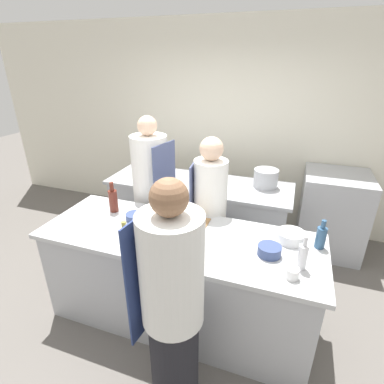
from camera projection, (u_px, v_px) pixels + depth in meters
name	position (u px, v px, depth m)	size (l,w,h in m)	color
ground_plane	(180.00, 315.00, 2.93)	(16.00, 16.00, 0.00)	#605B56
wall_back	(234.00, 128.00, 4.19)	(8.00, 0.06, 2.80)	silver
prep_counter	(179.00, 277.00, 2.74)	(2.41, 0.86, 0.92)	#A8AAAF
pass_counter	(198.00, 215.00, 3.82)	(2.23, 0.74, 0.92)	#A8AAAF
oven_range	(332.00, 213.00, 3.76)	(0.76, 0.75, 1.03)	#A8AAAF
chef_at_prep_near	(172.00, 309.00, 1.86)	(0.42, 0.40, 1.75)	black
chef_at_stove	(152.00, 196.00, 3.34)	(0.43, 0.42, 1.77)	black
chef_at_pass_far	(209.00, 217.00, 3.01)	(0.35, 0.34, 1.65)	black
bottle_olive_oil	(321.00, 237.00, 2.34)	(0.08, 0.08, 0.24)	#2D5175
bottle_vinegar	(193.00, 241.00, 2.26)	(0.09, 0.09, 0.28)	black
bottle_wine	(303.00, 256.00, 2.10)	(0.07, 0.07, 0.27)	silver
bottle_cooking_oil	(125.00, 238.00, 2.33)	(0.08, 0.08, 0.24)	#B2A84C
bottle_sauce	(113.00, 200.00, 2.90)	(0.09, 0.09, 0.30)	#5B2319
bowl_mixing_large	(291.00, 236.00, 2.45)	(0.22, 0.22, 0.09)	white
bowl_prep_small	(269.00, 250.00, 2.27)	(0.18, 0.18, 0.08)	navy
bowl_ceramic_blue	(135.00, 217.00, 2.77)	(0.17, 0.17, 0.06)	navy
cup	(292.00, 273.00, 2.04)	(0.09, 0.09, 0.08)	white
cutting_board	(192.00, 222.00, 2.74)	(0.29, 0.22, 0.01)	olive
stockpot	(266.00, 178.00, 3.46)	(0.28, 0.28, 0.21)	#A8AAAF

